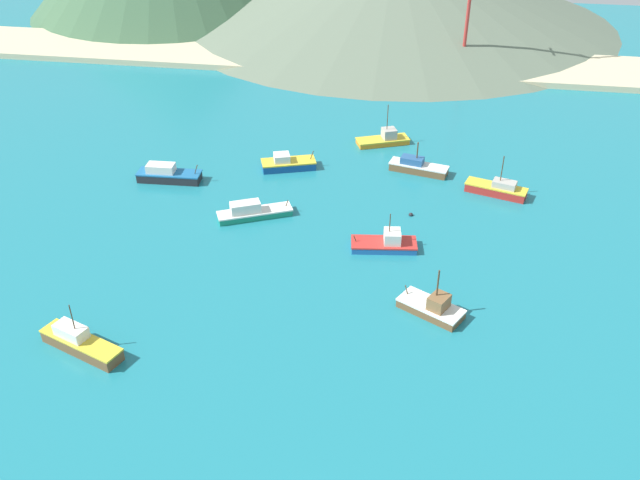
# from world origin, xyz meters

# --- Properties ---
(ground) EXTENTS (260.00, 280.00, 0.50)m
(ground) POSITION_xyz_m (0.00, 30.00, -0.25)
(ground) COLOR teal
(fishing_boat_0) EXTENTS (9.45, 3.28, 2.83)m
(fishing_boat_0) POSITION_xyz_m (-31.02, 53.56, 0.99)
(fishing_boat_0) COLOR #232328
(fishing_boat_0) RESTS_ON ground
(fishing_boat_3) EXTENTS (7.82, 6.25, 5.90)m
(fishing_boat_3) POSITION_xyz_m (8.19, 28.43, 0.85)
(fishing_boat_3) COLOR brown
(fishing_boat_3) RESTS_ON ground
(fishing_boat_4) EXTENTS (9.78, 5.64, 5.72)m
(fishing_boat_4) POSITION_xyz_m (-27.26, 16.78, 1.00)
(fishing_boat_4) COLOR brown
(fishing_boat_4) RESTS_ON ground
(fishing_boat_7) EXTENTS (8.72, 5.57, 2.58)m
(fishing_boat_7) POSITION_xyz_m (-14.36, 60.20, 0.85)
(fishing_boat_7) COLOR #14478C
(fishing_boat_7) RESTS_ON ground
(fishing_boat_8) EXTENTS (10.20, 6.55, 2.38)m
(fishing_boat_8) POSITION_xyz_m (-16.21, 45.27, 0.85)
(fishing_boat_8) COLOR #198466
(fishing_boat_8) RESTS_ON ground
(fishing_boat_9) EXTENTS (8.98, 5.95, 6.68)m
(fishing_boat_9) POSITION_xyz_m (-0.52, 71.38, 0.78)
(fishing_boat_9) COLOR orange
(fishing_boat_9) RESTS_ON ground
(fishing_boat_10) EXTENTS (8.54, 4.19, 5.02)m
(fishing_boat_10) POSITION_xyz_m (2.14, 40.53, 0.78)
(fishing_boat_10) COLOR #1E5BA8
(fishing_boat_10) RESTS_ON ground
(fishing_boat_11) EXTENTS (9.13, 4.47, 4.83)m
(fishing_boat_11) POSITION_xyz_m (5.23, 62.16, 0.86)
(fishing_boat_11) COLOR brown
(fishing_boat_11) RESTS_ON ground
(fishing_boat_12) EXTENTS (8.96, 4.89, 6.07)m
(fishing_boat_12) POSITION_xyz_m (16.72, 56.93, 0.88)
(fishing_boat_12) COLOR red
(fishing_boat_12) RESTS_ON ground
(buoy_1) EXTENTS (0.60, 0.60, 0.60)m
(buoy_1) POSITION_xyz_m (4.91, 49.07, 0.11)
(buoy_1) COLOR #232328
(buoy_1) RESTS_ON ground
(beach_strip) EXTENTS (247.00, 19.22, 1.20)m
(beach_strip) POSITION_xyz_m (0.00, 110.98, 0.60)
(beach_strip) COLOR beige
(beach_strip) RESTS_ON ground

